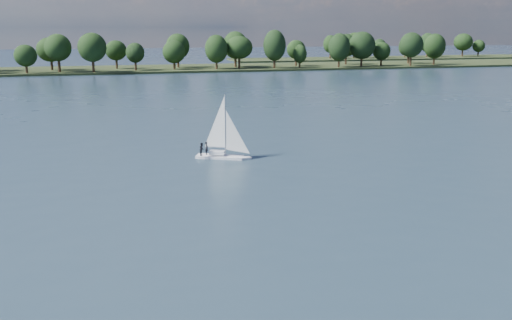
{
  "coord_description": "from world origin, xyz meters",
  "views": [
    {
      "loc": [
        -12.4,
        -13.94,
        16.13
      ],
      "look_at": [
        2.8,
        42.42,
        2.5
      ],
      "focal_mm": 40.0,
      "sensor_mm": 36.0,
      "label": 1
    }
  ],
  "objects": [
    {
      "name": "treeline",
      "position": [
        -18.43,
        207.96,
        8.05
      ],
      "size": [
        562.53,
        74.28,
        17.71
      ],
      "color": "black",
      "rests_on": "ground"
    },
    {
      "name": "far_shore_back",
      "position": [
        160.0,
        260.0,
        0.0
      ],
      "size": [
        220.0,
        30.0,
        1.4
      ],
      "primitive_type": "cube",
      "color": "black",
      "rests_on": "ground"
    },
    {
      "name": "far_shore",
      "position": [
        0.0,
        212.0,
        0.0
      ],
      "size": [
        660.0,
        40.0,
        1.5
      ],
      "primitive_type": "cube",
      "color": "black",
      "rests_on": "ground"
    },
    {
      "name": "ground",
      "position": [
        0.0,
        100.0,
        0.0
      ],
      "size": [
        700.0,
        700.0,
        0.0
      ],
      "primitive_type": "plane",
      "color": "#233342",
      "rests_on": "ground"
    },
    {
      "name": "sailboat",
      "position": [
        1.47,
        54.84,
        2.36
      ],
      "size": [
        6.57,
        4.3,
        8.44
      ],
      "rotation": [
        0.0,
        0.0,
        -0.43
      ],
      "color": "white",
      "rests_on": "ground"
    }
  ]
}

